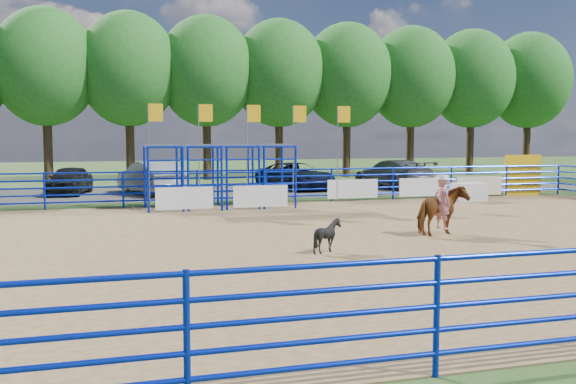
% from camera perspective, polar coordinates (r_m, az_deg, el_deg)
% --- Properties ---
extents(ground, '(120.00, 120.00, 0.00)m').
position_cam_1_polar(ground, '(18.33, 5.86, -4.19)').
color(ground, '#355321').
rests_on(ground, ground).
extents(arena_dirt, '(30.00, 20.00, 0.02)m').
position_cam_1_polar(arena_dirt, '(18.33, 5.86, -4.16)').
color(arena_dirt, olive).
rests_on(arena_dirt, ground).
extents(gravel_strip, '(40.00, 10.00, 0.01)m').
position_cam_1_polar(gravel_strip, '(34.56, -4.81, 0.15)').
color(gravel_strip, '#65635A').
rests_on(gravel_strip, ground).
extents(announcer_table, '(1.56, 0.80, 0.81)m').
position_cam_1_polar(announcer_table, '(29.69, 15.79, -0.00)').
color(announcer_table, silver).
rests_on(announcer_table, arena_dirt).
extents(horse_and_rider, '(1.87, 1.35, 2.50)m').
position_cam_1_polar(horse_and_rider, '(19.25, 13.53, -1.19)').
color(horse_and_rider, brown).
rests_on(horse_and_rider, arena_dirt).
extents(calf, '(0.91, 0.85, 0.85)m').
position_cam_1_polar(calf, '(16.05, 3.53, -3.87)').
color(calf, black).
rests_on(calf, arena_dirt).
extents(car_a, '(2.50, 4.44, 1.43)m').
position_cam_1_polar(car_a, '(33.76, -18.86, 1.00)').
color(car_a, black).
rests_on(car_a, gravel_strip).
extents(car_b, '(3.24, 5.29, 1.65)m').
position_cam_1_polar(car_b, '(32.73, -12.11, 1.24)').
color(car_b, gray).
rests_on(car_b, gravel_strip).
extents(car_c, '(3.92, 5.72, 1.45)m').
position_cam_1_polar(car_c, '(35.01, 0.68, 1.43)').
color(car_c, black).
rests_on(car_c, gravel_strip).
extents(car_d, '(3.17, 5.81, 1.60)m').
position_cam_1_polar(car_d, '(36.49, 9.28, 1.62)').
color(car_d, slate).
rests_on(car_d, gravel_strip).
extents(perimeter_fence, '(30.10, 20.10, 1.50)m').
position_cam_1_polar(perimeter_fence, '(18.23, 5.88, -1.86)').
color(perimeter_fence, '#0821B9').
rests_on(perimeter_fence, ground).
extents(chute_assembly, '(19.32, 2.41, 4.20)m').
position_cam_1_polar(chute_assembly, '(26.12, -5.35, 1.34)').
color(chute_assembly, '#0821B9').
rests_on(chute_assembly, ground).
extents(treeline, '(56.40, 6.40, 11.24)m').
position_cam_1_polar(treeline, '(43.54, -7.29, 11.05)').
color(treeline, '#3F2B19').
rests_on(treeline, ground).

